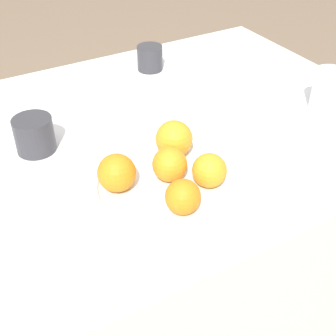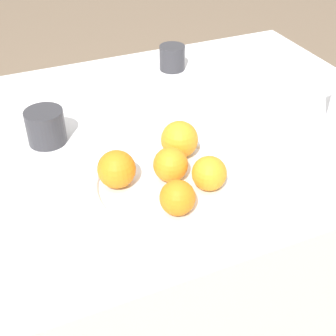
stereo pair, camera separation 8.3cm
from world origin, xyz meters
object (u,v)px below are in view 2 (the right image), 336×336
object	(u,v)px
orange_1	(171,165)
orange_2	(179,140)
orange_4	(117,169)
orange_3	(209,173)
orange_0	(178,198)
cup_0	(172,58)
fruit_platter	(168,184)
cup_1	(46,127)

from	to	relation	value
orange_1	orange_2	xyz separation A→B (m)	(0.05, 0.07, 0.00)
orange_2	orange_4	xyz separation A→B (m)	(-0.15, -0.04, -0.00)
orange_3	orange_4	xyz separation A→B (m)	(-0.16, 0.08, 0.00)
orange_0	cup_0	xyz separation A→B (m)	(0.25, 0.58, -0.01)
orange_0	fruit_platter	bearing A→B (deg)	78.15
orange_3	orange_1	bearing A→B (deg)	136.25
orange_1	orange_2	world-z (taller)	orange_2
orange_0	orange_1	xyz separation A→B (m)	(0.03, 0.09, 0.00)
orange_1	orange_0	bearing A→B (deg)	-106.39
fruit_platter	orange_1	bearing A→B (deg)	46.96
orange_2	cup_0	distance (m)	0.45
orange_1	cup_0	distance (m)	0.53
orange_0	cup_0	distance (m)	0.63
fruit_platter	orange_2	world-z (taller)	orange_2
orange_3	orange_4	size ratio (longest dim) A/B	0.91
orange_2	cup_1	bearing A→B (deg)	142.88
cup_1	orange_3	bearing A→B (deg)	-50.69
orange_1	orange_4	size ratio (longest dim) A/B	0.93
fruit_platter	orange_2	xyz separation A→B (m)	(0.06, 0.08, 0.04)
orange_0	cup_1	distance (m)	0.38
orange_0	orange_4	size ratio (longest dim) A/B	0.88
fruit_platter	orange_3	xyz separation A→B (m)	(0.07, -0.04, 0.04)
orange_0	cup_1	size ratio (longest dim) A/B	0.76
cup_0	cup_1	xyz separation A→B (m)	(-0.41, -0.24, 0.00)
orange_1	cup_1	world-z (taller)	orange_1
orange_2	orange_4	world-z (taller)	orange_2
fruit_platter	orange_4	size ratio (longest dim) A/B	3.98
orange_3	cup_0	distance (m)	0.57
orange_1	cup_1	xyz separation A→B (m)	(-0.19, 0.25, -0.01)
fruit_platter	cup_0	size ratio (longest dim) A/B	4.05
orange_1	orange_2	bearing A→B (deg)	53.60
fruit_platter	orange_2	size ratio (longest dim) A/B	3.78
orange_4	cup_1	size ratio (longest dim) A/B	0.87
orange_0	orange_1	bearing A→B (deg)	73.61
orange_1	cup_0	world-z (taller)	orange_1
orange_3	orange_4	world-z (taller)	orange_4
fruit_platter	cup_1	size ratio (longest dim) A/B	3.45
orange_0	orange_2	xyz separation A→B (m)	(0.08, 0.16, 0.01)
fruit_platter	orange_4	bearing A→B (deg)	159.33
orange_2	orange_0	bearing A→B (deg)	-115.58
orange_3	fruit_platter	bearing A→B (deg)	147.11
orange_1	orange_2	distance (m)	0.08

